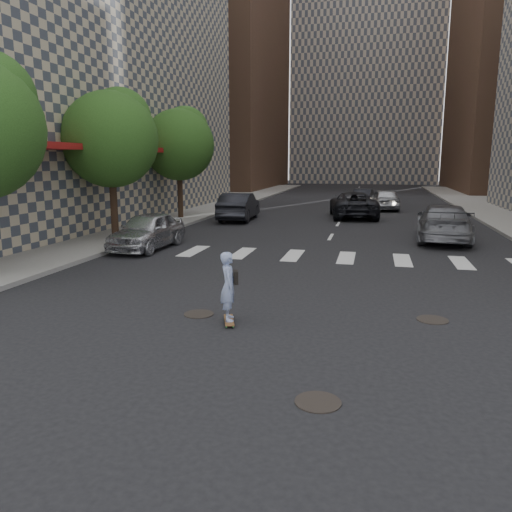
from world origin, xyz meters
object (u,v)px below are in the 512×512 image
(tree_b, at_px, (113,135))
(traffic_car_d, at_px, (384,199))
(traffic_car_c, at_px, (353,205))
(traffic_car_b, at_px, (444,223))
(tree_c, at_px, (180,142))
(silver_sedan, at_px, (147,231))
(traffic_car_e, at_px, (364,197))
(traffic_car_a, at_px, (239,207))
(skateboarder, at_px, (229,286))

(tree_b, relative_size, traffic_car_d, 1.45)
(traffic_car_d, bearing_deg, traffic_car_c, 63.19)
(traffic_car_b, bearing_deg, tree_c, -14.71)
(silver_sedan, height_order, traffic_car_d, traffic_car_d)
(tree_c, xyz_separation_m, traffic_car_e, (10.59, 12.86, -3.99))
(traffic_car_a, xyz_separation_m, traffic_car_c, (6.62, 3.03, -0.02))
(skateboarder, bearing_deg, traffic_car_d, 63.08)
(tree_b, distance_m, traffic_car_d, 21.13)
(silver_sedan, bearing_deg, traffic_car_c, 62.03)
(traffic_car_a, bearing_deg, traffic_car_b, 149.75)
(traffic_car_a, relative_size, traffic_car_d, 1.10)
(traffic_car_d, height_order, traffic_car_e, traffic_car_d)
(tree_b, xyz_separation_m, traffic_car_b, (14.45, 2.86, -3.83))
(skateboarder, xyz_separation_m, traffic_car_a, (-4.84, 18.74, -0.03))
(traffic_car_a, height_order, traffic_car_c, traffic_car_a)
(tree_c, relative_size, traffic_car_e, 1.67)
(tree_b, distance_m, traffic_car_b, 15.22)
(traffic_car_b, xyz_separation_m, traffic_car_d, (-2.33, 14.00, -0.04))
(traffic_car_a, distance_m, traffic_car_e, 14.39)
(traffic_car_c, bearing_deg, silver_sedan, 52.34)
(skateboarder, relative_size, traffic_car_b, 0.29)
(tree_c, xyz_separation_m, traffic_car_a, (3.50, 0.35, -3.83))
(tree_c, bearing_deg, traffic_car_c, 18.43)
(silver_sedan, xyz_separation_m, traffic_car_d, (9.67, 18.91, 0.03))
(tree_b, xyz_separation_m, skateboarder, (8.33, -10.40, -3.80))
(skateboarder, bearing_deg, tree_c, 95.36)
(traffic_car_a, bearing_deg, traffic_car_e, -123.19)
(silver_sedan, distance_m, traffic_car_e, 24.32)
(tree_b, bearing_deg, silver_sedan, -39.89)
(traffic_car_a, distance_m, traffic_car_c, 7.28)
(tree_b, xyz_separation_m, silver_sedan, (2.45, -2.05, -3.90))
(traffic_car_d, relative_size, traffic_car_e, 1.15)
(tree_c, distance_m, skateboarder, 20.55)
(traffic_car_c, distance_m, traffic_car_d, 5.85)
(traffic_car_a, relative_size, traffic_car_b, 0.89)
(silver_sedan, xyz_separation_m, traffic_car_c, (7.66, 13.42, 0.06))
(tree_c, bearing_deg, traffic_car_e, 50.54)
(tree_c, distance_m, traffic_car_c, 11.33)
(tree_c, height_order, traffic_car_b, tree_c)
(silver_sedan, relative_size, traffic_car_e, 1.11)
(traffic_car_e, bearing_deg, traffic_car_a, 66.61)
(traffic_car_c, bearing_deg, tree_c, 10.49)
(tree_c, bearing_deg, traffic_car_a, 5.65)
(skateboarder, xyz_separation_m, traffic_car_c, (1.78, 21.77, -0.04))
(skateboarder, distance_m, traffic_car_b, 14.60)
(traffic_car_c, bearing_deg, traffic_car_b, 109.04)
(silver_sedan, distance_m, traffic_car_c, 15.46)
(silver_sedan, distance_m, traffic_car_d, 21.24)
(tree_b, relative_size, traffic_car_a, 1.33)
(tree_b, xyz_separation_m, traffic_car_c, (10.12, 11.37, -3.84))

